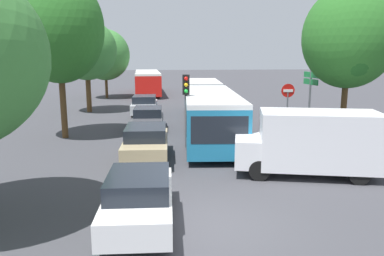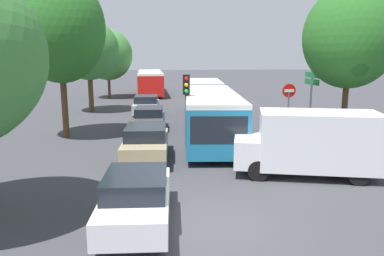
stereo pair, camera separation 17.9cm
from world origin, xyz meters
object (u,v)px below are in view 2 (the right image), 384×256
object	(u,v)px
articulated_bus	(207,104)
city_bus_rear	(150,81)
queued_car_tan	(146,142)
queued_car_graphite	(149,119)
tree_left_distant	(108,56)
queued_car_white	(136,198)
tree_right_near	(351,40)
tree_left_mid	(62,31)
no_entry_sign	(288,102)
queued_car_silver	(146,105)
white_van	(311,142)
direction_sign_post	(311,90)
traffic_light	(186,95)
tree_left_far	(89,52)

from	to	relation	value
articulated_bus	city_bus_rear	world-z (taller)	city_bus_rear
queued_car_tan	queued_car_graphite	size ratio (longest dim) A/B	1.06
city_bus_rear	tree_left_distant	world-z (taller)	tree_left_distant
queued_car_white	tree_right_near	distance (m)	11.54
articulated_bus	tree_left_mid	world-z (taller)	tree_left_mid
articulated_bus	queued_car_white	size ratio (longest dim) A/B	4.16
tree_left_distant	no_entry_sign	bearing A→B (deg)	-60.20
queued_car_silver	no_entry_sign	bearing A→B (deg)	-135.90
articulated_bus	queued_car_graphite	world-z (taller)	articulated_bus
no_entry_sign	queued_car_silver	bearing A→B (deg)	-138.80
tree_left_distant	tree_right_near	size ratio (longest dim) A/B	0.94
no_entry_sign	tree_left_distant	distance (m)	22.88
tree_left_mid	tree_left_distant	world-z (taller)	tree_left_mid
tree_left_distant	tree_right_near	xyz separation A→B (m)	(12.69, -22.92, 0.74)
white_van	direction_sign_post	size ratio (longest dim) A/B	1.48
city_bus_rear	tree_right_near	size ratio (longest dim) A/B	1.61
articulated_bus	tree_left_mid	xyz separation A→B (m)	(-7.65, -1.82, 4.02)
queued_car_graphite	traffic_light	size ratio (longest dim) A/B	1.17
articulated_bus	no_entry_sign	bearing A→B (deg)	54.88
city_bus_rear	direction_sign_post	size ratio (longest dim) A/B	3.20
queued_car_graphite	white_van	size ratio (longest dim) A/B	0.75
queued_car_tan	queued_car_graphite	distance (m)	6.12
queued_car_tan	traffic_light	distance (m)	3.07
tree_left_far	tree_right_near	distance (m)	18.90
queued_car_tan	white_van	distance (m)	6.50
white_van	tree_left_distant	distance (m)	27.84
tree_left_distant	direction_sign_post	bearing A→B (deg)	-59.10
articulated_bus	white_van	bearing A→B (deg)	19.67
queued_car_white	no_entry_sign	world-z (taller)	no_entry_sign
queued_car_white	traffic_light	distance (m)	8.19
tree_left_far	tree_left_mid	bearing A→B (deg)	-88.59
queued_car_white	tree_left_far	xyz separation A→B (m)	(-4.27, 19.93, 3.82)
direction_sign_post	tree_right_near	size ratio (longest dim) A/B	0.50
queued_car_white	traffic_light	xyz separation A→B (m)	(1.96, 7.74, 1.81)
traffic_light	no_entry_sign	world-z (taller)	traffic_light
no_entry_sign	direction_sign_post	xyz separation A→B (m)	(0.90, -0.64, 0.68)
queued_car_white	tree_left_mid	world-z (taller)	tree_left_mid
queued_car_white	queued_car_tan	bearing A→B (deg)	1.63
traffic_light	tree_right_near	xyz separation A→B (m)	(6.80, -1.51, 2.39)
direction_sign_post	city_bus_rear	bearing A→B (deg)	-74.90
articulated_bus	traffic_light	distance (m)	5.21
queued_car_silver	direction_sign_post	distance (m)	12.51
city_bus_rear	tree_left_far	size ratio (longest dim) A/B	1.68
queued_car_silver	tree_right_near	size ratio (longest dim) A/B	0.58
city_bus_rear	no_entry_sign	distance (m)	24.49
city_bus_rear	tree_left_mid	distance (m)	22.77
queued_car_graphite	tree_right_near	distance (m)	11.21
traffic_light	tree_left_mid	size ratio (longest dim) A/B	0.41
queued_car_tan	direction_sign_post	distance (m)	8.77
articulated_bus	traffic_light	size ratio (longest dim) A/B	4.88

